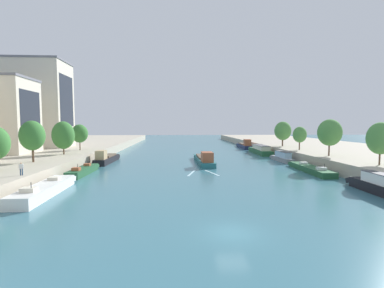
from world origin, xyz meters
TOP-DOWN VIEW (x-y plane):
  - ground_plane at (0.00, 0.00)m, footprint 400.00×400.00m
  - quay_left at (-40.55, 55.00)m, footprint 36.00×170.00m
  - quay_right at (40.55, 55.00)m, footprint 36.00×170.00m
  - barge_midriver at (1.77, 38.69)m, footprint 3.33×18.11m
  - wake_behind_barge at (0.06, 26.62)m, footprint 5.60×5.93m
  - moored_boat_left_midway at (-20.52, 12.85)m, footprint 2.98×13.64m
  - moored_boat_left_gap_after at (-20.64, 26.83)m, footprint 2.44×11.25m
  - moored_boat_left_lone at (-20.13, 40.76)m, footprint 3.00×13.34m
  - moored_boat_right_lone at (20.67, 10.63)m, footprint 2.07×10.65m
  - moored_boat_right_gap_after at (20.04, 26.76)m, footprint 3.05×14.52m
  - moored_boat_right_near at (20.42, 40.74)m, footprint 2.23×10.09m
  - moored_boat_right_far at (20.48, 57.47)m, footprint 3.78×16.61m
  - moored_boat_right_downstream at (20.41, 75.66)m, footprint 3.43×16.04m
  - tree_left_third at (-28.29, 25.45)m, footprint 3.95×3.95m
  - tree_left_distant at (-28.05, 37.17)m, footprint 4.48×4.48m
  - tree_left_by_lamp at (-28.08, 46.88)m, footprint 3.91×3.91m
  - tree_right_third at (27.05, 18.97)m, footprint 3.95×3.95m
  - tree_right_nearest at (26.14, 31.28)m, footprint 4.59×4.59m
  - tree_right_by_lamp at (26.00, 43.96)m, footprint 3.27×3.27m
  - tree_right_midway at (26.29, 55.27)m, footprint 4.69×4.69m
  - building_left_corner at (-41.64, 40.33)m, footprint 11.38×10.39m
  - building_left_far_end at (-41.64, 56.16)m, footprint 14.63×11.42m
  - person_on_quay at (-23.57, 13.44)m, footprint 0.50×0.31m

SIDE VIEW (x-z plane):
  - ground_plane at x=0.00m, z-range 0.00..0.00m
  - wake_behind_barge at x=0.06m, z-range 0.00..0.03m
  - moored_boat_right_gap_after at x=20.04m, z-range -0.52..1.59m
  - moored_boat_left_gap_after at x=-20.64m, z-range -0.52..1.75m
  - moored_boat_left_midway at x=-20.52m, z-range -0.52..1.91m
  - barge_midriver at x=1.77m, z-range -0.62..2.39m
  - moored_boat_left_lone at x=-20.13m, z-range -0.61..2.54m
  - moored_boat_right_near at x=20.42m, z-range -0.20..2.20m
  - moored_boat_right_downstream at x=20.41m, z-range -0.72..2.78m
  - moored_boat_right_far at x=20.48m, z-range -0.20..2.39m
  - moored_boat_right_lone at x=20.67m, z-range -0.22..2.42m
  - quay_left at x=-40.55m, z-range 0.00..2.36m
  - quay_right at x=40.55m, z-range 0.00..2.36m
  - person_on_quay at x=-23.57m, z-range 2.47..4.10m
  - tree_right_by_lamp at x=26.00m, z-range 3.26..8.99m
  - tree_left_distant at x=-28.05m, z-range 2.92..9.84m
  - tree_left_by_lamp at x=-28.08m, z-range 3.26..9.56m
  - tree_right_third at x=27.05m, z-range 3.18..9.82m
  - tree_right_midway at x=26.29m, z-range 3.23..10.35m
  - tree_left_third at x=-28.29m, z-range 3.33..10.24m
  - tree_right_nearest at x=26.14m, z-range 3.36..10.70m
  - building_left_corner at x=-41.64m, z-range 2.37..18.86m
  - building_left_far_end at x=-41.64m, z-range 2.37..26.01m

